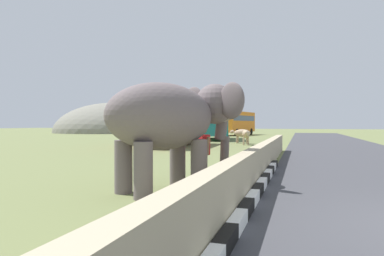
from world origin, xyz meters
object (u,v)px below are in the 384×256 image
object	(u,v)px
bus_red	(174,119)
cow_mid	(242,133)
elephant	(174,118)
person_handler	(203,151)
bus_teal	(216,120)
bus_orange	(237,121)
cow_near	(246,134)

from	to	relation	value
bus_red	cow_mid	world-z (taller)	bus_red
elephant	bus_red	xyz separation A→B (m)	(16.05, 6.11, 0.22)
person_handler	bus_teal	distance (m)	27.08
bus_red	cow_mid	size ratio (longest dim) A/B	4.41
bus_red	bus_orange	bearing A→B (deg)	-0.34
bus_red	cow_mid	bearing A→B (deg)	-40.42
cow_near	person_handler	bearing A→B (deg)	-175.17
elephant	cow_mid	xyz separation A→B (m)	(21.17, 1.75, -0.99)
cow_near	bus_red	bearing A→B (deg)	121.13
bus_teal	cow_mid	xyz separation A→B (m)	(-6.39, -3.91, -1.21)
bus_teal	cow_near	bearing A→B (deg)	-151.48
bus_orange	cow_mid	xyz separation A→B (m)	(-20.73, -4.21, -1.21)
cow_mid	cow_near	bearing A→B (deg)	-161.72
bus_red	cow_mid	xyz separation A→B (m)	(5.12, -4.36, -1.21)
bus_red	cow_near	distance (m)	6.02
person_handler	bus_red	size ratio (longest dim) A/B	0.19
bus_red	cow_near	size ratio (longest dim) A/B	4.41
person_handler	bus_red	bearing A→B (deg)	23.83
elephant	bus_orange	bearing A→B (deg)	8.09
elephant	bus_orange	xyz separation A→B (m)	(41.90, 5.96, 0.22)
cow_near	cow_mid	distance (m)	2.18
elephant	bus_teal	distance (m)	28.14
cow_mid	bus_orange	bearing A→B (deg)	11.48
person_handler	cow_near	distance (m)	17.96
bus_red	bus_teal	world-z (taller)	same
cow_near	bus_orange	bearing A→B (deg)	12.11
bus_teal	cow_mid	bearing A→B (deg)	-148.51
bus_teal	bus_red	bearing A→B (deg)	177.76
elephant	cow_near	distance (m)	19.15
cow_mid	elephant	bearing A→B (deg)	-175.28
elephant	cow_near	size ratio (longest dim) A/B	2.05
bus_red	bus_teal	distance (m)	11.52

